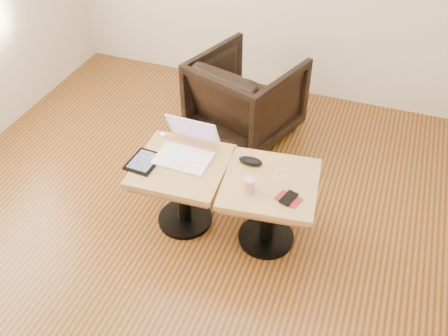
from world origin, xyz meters
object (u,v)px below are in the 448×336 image
(striped_cup, at_px, (249,185))
(side_table_left, at_px, (182,179))
(armchair, at_px, (246,97))
(laptop, at_px, (186,149))
(side_table_right, at_px, (269,197))

(striped_cup, bearing_deg, side_table_left, 169.12)
(side_table_left, bearing_deg, armchair, 83.52)
(laptop, bearing_deg, armchair, 87.42)
(laptop, bearing_deg, striped_cup, -19.97)
(striped_cup, bearing_deg, armchair, 108.70)
(striped_cup, bearing_deg, side_table_right, 50.74)
(side_table_left, distance_m, laptop, 0.21)
(side_table_right, distance_m, striped_cup, 0.25)
(striped_cup, bearing_deg, laptop, 159.03)
(side_table_left, bearing_deg, side_table_right, -0.16)
(side_table_left, height_order, laptop, laptop)
(laptop, xyz_separation_m, armchair, (0.07, 1.08, -0.23))
(side_table_left, height_order, striped_cup, striped_cup)
(side_table_left, xyz_separation_m, side_table_right, (0.60, 0.03, 0.00))
(side_table_left, distance_m, side_table_right, 0.60)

